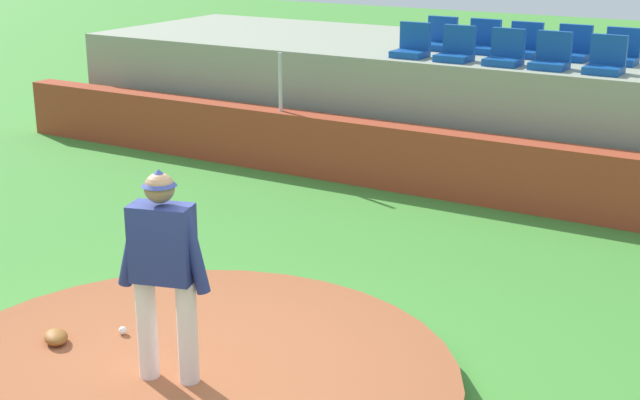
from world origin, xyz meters
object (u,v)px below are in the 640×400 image
(stadium_chair_3, at_px, (551,57))
(stadium_chair_5, at_px, (440,39))
(pitcher, at_px, (163,261))
(stadium_chair_0, at_px, (412,46))
(stadium_chair_1, at_px, (456,50))
(stadium_chair_7, at_px, (524,46))
(stadium_chair_6, at_px, (483,42))
(stadium_chair_4, at_px, (606,61))
(stadium_chair_9, at_px, (621,53))
(baseball, at_px, (123,331))
(fielding_glove, at_px, (56,337))
(stadium_chair_2, at_px, (505,54))
(stadium_chair_8, at_px, (573,49))

(stadium_chair_3, xyz_separation_m, stadium_chair_5, (-2.07, 0.93, 0.00))
(pitcher, height_order, stadium_chair_0, stadium_chair_0)
(stadium_chair_1, distance_m, stadium_chair_7, 1.15)
(pitcher, xyz_separation_m, stadium_chair_6, (-0.64, 8.31, 0.68))
(stadium_chair_1, bearing_deg, stadium_chair_0, -0.99)
(stadium_chair_4, height_order, stadium_chair_9, same)
(stadium_chair_4, distance_m, stadium_chair_9, 0.91)
(stadium_chair_7, bearing_deg, stadium_chair_4, 148.26)
(baseball, bearing_deg, pitcher, -25.28)
(stadium_chair_7, bearing_deg, fielding_glove, 81.02)
(stadium_chair_3, relative_size, stadium_chair_7, 1.00)
(stadium_chair_2, height_order, stadium_chair_5, same)
(stadium_chair_4, height_order, stadium_chair_5, same)
(stadium_chair_5, distance_m, stadium_chair_7, 1.38)
(stadium_chair_2, relative_size, stadium_chair_6, 1.00)
(stadium_chair_6, height_order, stadium_chair_7, same)
(stadium_chair_0, relative_size, stadium_chair_4, 1.00)
(stadium_chair_3, bearing_deg, stadium_chair_0, 0.26)
(stadium_chair_1, distance_m, stadium_chair_9, 2.31)
(pitcher, height_order, stadium_chair_4, stadium_chair_4)
(pitcher, bearing_deg, stadium_chair_6, 77.92)
(baseball, distance_m, stadium_chair_4, 7.53)
(fielding_glove, height_order, stadium_chair_8, stadium_chair_8)
(stadium_chair_5, distance_m, stadium_chair_9, 2.79)
(stadium_chair_1, relative_size, stadium_chair_9, 1.00)
(stadium_chair_2, relative_size, stadium_chair_7, 1.00)
(baseball, distance_m, stadium_chair_6, 8.07)
(fielding_glove, xyz_separation_m, stadium_chair_7, (1.31, 8.26, 1.64))
(stadium_chair_4, relative_size, stadium_chair_8, 1.00)
(stadium_chair_1, bearing_deg, stadium_chair_7, -128.03)
(stadium_chair_3, bearing_deg, stadium_chair_9, -128.50)
(fielding_glove, xyz_separation_m, stadium_chair_0, (-0.11, 7.37, 1.64))
(fielding_glove, bearing_deg, baseball, -95.98)
(fielding_glove, xyz_separation_m, stadium_chair_6, (0.63, 8.32, 1.64))
(stadium_chair_1, xyz_separation_m, stadium_chair_6, (0.03, 0.96, 0.00))
(stadium_chair_9, bearing_deg, baseball, 73.51)
(stadium_chair_4, bearing_deg, stadium_chair_5, -18.23)
(baseball, relative_size, fielding_glove, 0.25)
(stadium_chair_6, xyz_separation_m, stadium_chair_9, (2.08, -0.03, 0.00))
(baseball, height_order, stadium_chair_3, stadium_chair_3)
(stadium_chair_0, relative_size, stadium_chair_1, 1.00)
(stadium_chair_8, bearing_deg, fielding_glove, 76.28)
(pitcher, distance_m, baseball, 1.39)
(pitcher, relative_size, stadium_chair_8, 3.52)
(stadium_chair_9, bearing_deg, stadium_chair_2, 33.71)
(stadium_chair_1, xyz_separation_m, stadium_chair_3, (1.39, 0.02, 0.00))
(fielding_glove, bearing_deg, stadium_chair_8, -67.34)
(stadium_chair_7, bearing_deg, baseball, 83.31)
(stadium_chair_8, bearing_deg, stadium_chair_6, -0.67)
(stadium_chair_3, bearing_deg, stadium_chair_8, -92.13)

